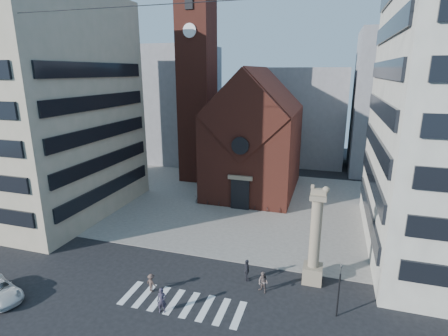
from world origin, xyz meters
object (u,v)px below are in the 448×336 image
(lion_column, at_px, (315,245))
(pedestrian_2, at_px, (247,270))
(scooter_0, at_px, (199,198))
(pedestrian_1, at_px, (263,282))
(traffic_light, at_px, (339,289))
(pedestrian_0, at_px, (162,300))

(lion_column, xyz_separation_m, pedestrian_2, (-5.39, -1.51, -2.48))
(lion_column, xyz_separation_m, scooter_0, (-16.07, 14.65, -2.92))
(pedestrian_1, bearing_deg, lion_column, 62.62)
(pedestrian_1, height_order, pedestrian_2, pedestrian_2)
(pedestrian_2, bearing_deg, scooter_0, 13.49)
(pedestrian_2, bearing_deg, pedestrian_1, -146.40)
(pedestrian_2, bearing_deg, traffic_light, -128.57)
(pedestrian_0, xyz_separation_m, pedestrian_1, (6.71, 4.62, -0.08))
(pedestrian_1, relative_size, pedestrian_2, 0.92)
(pedestrian_2, bearing_deg, lion_column, -94.27)
(traffic_light, distance_m, pedestrian_1, 6.02)
(pedestrian_1, bearing_deg, traffic_light, 13.93)
(lion_column, height_order, pedestrian_1, lion_column)
(lion_column, relative_size, scooter_0, 4.68)
(lion_column, height_order, traffic_light, lion_column)
(traffic_light, relative_size, pedestrian_0, 2.18)
(pedestrian_0, bearing_deg, lion_column, 18.85)
(traffic_light, height_order, pedestrian_1, traffic_light)
(lion_column, xyz_separation_m, pedestrian_0, (-10.44, -7.36, -2.47))
(pedestrian_1, relative_size, scooter_0, 0.97)
(pedestrian_2, relative_size, scooter_0, 1.06)
(lion_column, height_order, pedestrian_2, lion_column)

